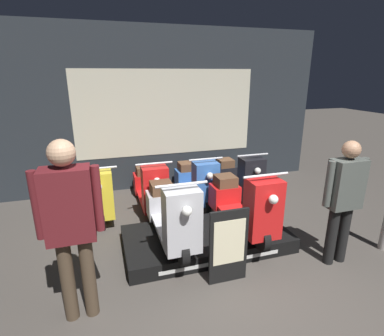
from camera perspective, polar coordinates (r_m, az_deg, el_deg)
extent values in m
plane|color=#423D38|center=(3.44, 11.64, -25.18)|extent=(30.00, 30.00, 0.00)
cube|color=#23282D|center=(6.20, -4.81, 10.92)|extent=(6.61, 0.08, 3.20)
cube|color=beige|center=(6.17, -4.71, 10.41)|extent=(3.64, 0.01, 1.70)
cube|color=black|center=(4.32, 2.77, -13.30)|extent=(2.26, 1.11, 0.20)
cube|color=silver|center=(3.89, 5.68, -17.41)|extent=(1.58, 0.01, 0.05)
cylinder|color=black|center=(3.56, -1.77, -15.65)|extent=(0.09, 0.32, 0.32)
cylinder|color=black|center=(4.58, -5.82, -7.70)|extent=(0.09, 0.32, 0.32)
cube|color=#BCBCC1|center=(4.06, -4.07, -11.29)|extent=(0.38, 1.10, 0.05)
cube|color=#BCBCC1|center=(3.38, -1.94, -9.95)|extent=(0.40, 0.29, 0.74)
cube|color=#BCBCC1|center=(4.53, -5.79, -6.86)|extent=(0.42, 0.34, 0.37)
cube|color=brown|center=(4.42, -5.87, -3.75)|extent=(0.31, 0.31, 0.16)
cylinder|color=silver|center=(3.20, -1.98, -3.16)|extent=(0.58, 0.03, 0.03)
sphere|color=white|center=(3.12, -0.98, -8.22)|extent=(0.11, 0.11, 0.11)
cylinder|color=black|center=(3.91, 13.13, -12.85)|extent=(0.09, 0.32, 0.32)
cylinder|color=black|center=(4.86, 6.07, -6.18)|extent=(0.09, 0.32, 0.32)
cube|color=red|center=(4.37, 9.18, -9.27)|extent=(0.38, 1.10, 0.05)
cube|color=red|center=(3.75, 13.35, -7.56)|extent=(0.40, 0.29, 0.74)
cube|color=red|center=(4.81, 6.22, -5.37)|extent=(0.42, 0.34, 0.37)
cube|color=brown|center=(4.70, 6.36, -2.41)|extent=(0.31, 0.31, 0.16)
cylinder|color=silver|center=(3.59, 13.90, -1.37)|extent=(0.58, 0.03, 0.03)
sphere|color=white|center=(3.51, 15.25, -5.80)|extent=(0.11, 0.11, 0.11)
cylinder|color=black|center=(4.90, -16.81, -9.28)|extent=(0.09, 0.32, 0.32)
cylinder|color=black|center=(6.00, -17.03, -4.24)|extent=(0.09, 0.32, 0.32)
cube|color=yellow|center=(5.45, -16.93, -6.59)|extent=(0.38, 1.10, 0.05)
cube|color=yellow|center=(4.77, -17.22, -4.99)|extent=(0.40, 0.29, 0.74)
cube|color=yellow|center=(5.95, -17.10, -3.57)|extent=(0.42, 0.34, 0.37)
cube|color=brown|center=(5.85, -17.33, -1.16)|extent=(0.31, 0.31, 0.16)
cylinder|color=silver|center=(4.62, -17.70, -0.08)|extent=(0.58, 0.03, 0.03)
sphere|color=white|center=(4.50, -17.43, -3.50)|extent=(0.11, 0.11, 0.11)
cylinder|color=black|center=(4.96, -6.83, -8.28)|extent=(0.09, 0.32, 0.32)
cylinder|color=black|center=(6.05, -8.94, -3.48)|extent=(0.09, 0.32, 0.32)
cube|color=red|center=(5.50, -7.99, -5.73)|extent=(0.38, 1.10, 0.05)
cube|color=red|center=(4.82, -7.05, -4.02)|extent=(0.40, 0.29, 0.74)
cube|color=red|center=(6.00, -8.94, -2.81)|extent=(0.42, 0.34, 0.37)
cube|color=brown|center=(5.90, -9.05, -0.41)|extent=(0.31, 0.31, 0.16)
cylinder|color=silver|center=(4.68, -7.23, 0.86)|extent=(0.58, 0.03, 0.03)
sphere|color=white|center=(4.56, -6.68, -2.50)|extent=(0.11, 0.11, 0.11)
cylinder|color=black|center=(5.16, 2.60, -7.10)|extent=(0.09, 0.32, 0.32)
cylinder|color=black|center=(6.21, -1.13, -2.69)|extent=(0.09, 0.32, 0.32)
cube|color=#386BBC|center=(5.68, 0.55, -4.77)|extent=(0.38, 1.10, 0.05)
cube|color=#386BBC|center=(5.03, 2.57, -2.98)|extent=(0.40, 0.29, 0.74)
cube|color=#386BBC|center=(6.16, -1.07, -2.03)|extent=(0.42, 0.34, 0.37)
cube|color=brown|center=(6.07, -1.07, 0.32)|extent=(0.31, 0.31, 0.16)
cylinder|color=silver|center=(4.89, 2.67, 1.72)|extent=(0.58, 0.03, 0.03)
sphere|color=white|center=(4.78, 3.42, -1.47)|extent=(0.11, 0.11, 0.11)
cylinder|color=black|center=(5.48, 11.07, -5.88)|extent=(0.09, 0.32, 0.32)
cylinder|color=black|center=(6.48, 6.14, -1.90)|extent=(0.09, 0.32, 0.32)
cube|color=black|center=(5.98, 8.39, -3.80)|extent=(0.38, 1.10, 0.05)
cube|color=black|center=(5.36, 11.19, -1.98)|extent=(0.40, 0.29, 0.74)
cube|color=black|center=(6.44, 6.25, -1.26)|extent=(0.42, 0.34, 0.37)
cube|color=brown|center=(6.35, 6.35, 0.99)|extent=(0.31, 0.31, 0.16)
cylinder|color=silver|center=(5.23, 11.51, 2.44)|extent=(0.58, 0.03, 0.03)
sphere|color=white|center=(5.13, 12.39, -0.52)|extent=(0.11, 0.11, 0.11)
cylinder|color=#473828|center=(3.27, -22.59, -19.15)|extent=(0.13, 0.13, 0.86)
cylinder|color=#473828|center=(3.25, -19.07, -18.95)|extent=(0.13, 0.13, 0.86)
cube|color=#5B191E|center=(2.88, -22.50, -6.51)|extent=(0.42, 0.24, 0.68)
cylinder|color=#5B191E|center=(2.91, -27.51, -6.37)|extent=(0.08, 0.08, 0.63)
cylinder|color=#5B191E|center=(2.85, -17.52, -5.59)|extent=(0.08, 0.08, 0.63)
sphere|color=tan|center=(2.73, -23.65, 2.67)|extent=(0.23, 0.23, 0.23)
cylinder|color=black|center=(4.20, 25.01, -11.63)|extent=(0.13, 0.13, 0.76)
cylinder|color=black|center=(4.32, 26.84, -11.10)|extent=(0.13, 0.13, 0.76)
cube|color=#474C47|center=(3.99, 27.23, -2.70)|extent=(0.40, 0.23, 0.60)
cylinder|color=#474C47|center=(3.83, 24.68, -2.80)|extent=(0.08, 0.08, 0.55)
cylinder|color=#474C47|center=(4.15, 29.68, -1.98)|extent=(0.08, 0.08, 0.55)
sphere|color=#A87A5B|center=(3.88, 28.09, 3.13)|extent=(0.21, 0.21, 0.21)
cube|color=black|center=(3.51, 6.95, -14.65)|extent=(0.46, 0.04, 0.90)
cube|color=beige|center=(3.45, 7.14, -13.87)|extent=(0.38, 0.01, 0.54)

